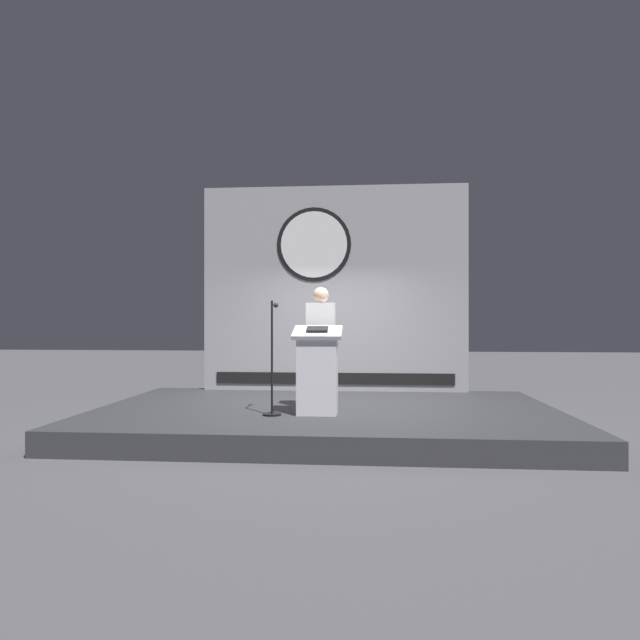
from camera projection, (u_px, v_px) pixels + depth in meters
The scene contains 6 objects.
ground_plane at pixel (327, 428), 7.83m from camera, with size 40.00×40.00×0.00m, color #4C4C51.
stage_platform at pixel (327, 418), 7.83m from camera, with size 6.40×4.00×0.30m, color #333338.
banner_display at pixel (333, 288), 9.67m from camera, with size 4.62×0.12×3.59m.
podium at pixel (317, 371), 7.25m from camera, with size 0.64×0.49×1.17m.
speaker_person at pixel (321, 346), 7.73m from camera, with size 0.40×0.26×1.70m.
microphone_stand at pixel (272, 375), 7.19m from camera, with size 0.24×0.46×1.49m.
Camera 1 is at (0.56, -7.81, 1.52)m, focal length 31.02 mm.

